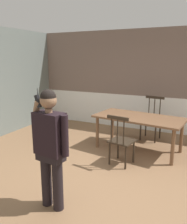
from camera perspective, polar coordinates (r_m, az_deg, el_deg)
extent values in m
plane|color=#846042|center=(3.99, 2.02, -16.41)|extent=(7.21, 7.21, 0.00)
cube|color=#756056|center=(6.42, 13.41, 11.79)|extent=(6.56, 0.12, 1.78)
cube|color=white|center=(6.60, 12.79, -0.15)|extent=(6.56, 0.14, 0.96)
cube|color=white|center=(6.48, 12.95, 3.92)|extent=(6.56, 0.05, 0.06)
cube|color=brown|center=(4.99, 11.25, -1.37)|extent=(1.96, 1.14, 0.04)
cylinder|color=brown|center=(5.15, 0.96, -5.03)|extent=(0.07, 0.07, 0.71)
cylinder|color=brown|center=(4.55, 19.13, -8.32)|extent=(0.07, 0.07, 0.71)
cylinder|color=brown|center=(5.74, 4.71, -3.15)|extent=(0.07, 0.07, 0.71)
cylinder|color=brown|center=(5.21, 21.05, -5.75)|extent=(0.07, 0.07, 0.71)
cube|color=#2D2319|center=(4.37, 7.11, -7.16)|extent=(0.48, 0.48, 0.03)
cube|color=#2D2319|center=(4.06, 6.06, -1.47)|extent=(0.42, 0.11, 0.06)
cylinder|color=#2D2319|center=(4.18, 4.47, -4.17)|extent=(0.02, 0.02, 0.50)
cylinder|color=#2D2319|center=(4.12, 5.98, -4.46)|extent=(0.02, 0.02, 0.50)
cylinder|color=#2D2319|center=(4.07, 7.55, -4.75)|extent=(0.02, 0.02, 0.50)
cylinder|color=#2D2319|center=(4.67, 6.14, -8.88)|extent=(0.04, 0.04, 0.44)
cylinder|color=#2D2319|center=(4.53, 9.93, -9.71)|extent=(0.04, 0.04, 0.44)
cylinder|color=#2D2319|center=(4.40, 4.01, -10.28)|extent=(0.04, 0.04, 0.44)
cylinder|color=#2D2319|center=(4.25, 7.99, -11.23)|extent=(0.04, 0.04, 0.44)
cube|color=#2D2319|center=(5.80, 14.10, -2.26)|extent=(0.52, 0.52, 0.03)
cube|color=#2D2319|center=(5.87, 15.07, 3.51)|extent=(0.47, 0.10, 0.06)
cylinder|color=#2D2319|center=(5.88, 16.21, 0.89)|extent=(0.02, 0.02, 0.58)
cylinder|color=#2D2319|center=(5.92, 14.92, 1.05)|extent=(0.02, 0.02, 0.58)
cylinder|color=#2D2319|center=(5.96, 13.65, 1.20)|extent=(0.02, 0.02, 0.58)
cylinder|color=#2D2319|center=(5.64, 15.14, -5.29)|extent=(0.04, 0.04, 0.45)
cylinder|color=#2D2319|center=(5.75, 11.62, -4.73)|extent=(0.04, 0.04, 0.45)
cylinder|color=#2D2319|center=(5.98, 16.23, -4.30)|extent=(0.04, 0.04, 0.45)
cylinder|color=#2D2319|center=(6.09, 12.88, -3.79)|extent=(0.04, 0.04, 0.45)
cylinder|color=black|center=(3.17, -8.91, -17.00)|extent=(0.14, 0.14, 0.77)
cylinder|color=black|center=(3.29, -11.65, -15.92)|extent=(0.14, 0.14, 0.77)
cube|color=black|center=(3.07, -10.59, -10.67)|extent=(0.38, 0.24, 0.12)
cube|color=black|center=(2.96, -10.84, -5.29)|extent=(0.42, 0.26, 0.55)
cylinder|color=black|center=(2.80, -7.15, -5.93)|extent=(0.09, 0.09, 0.52)
cylinder|color=#936B4C|center=(2.99, -13.88, 1.30)|extent=(0.17, 0.14, 0.19)
cylinder|color=#936B4C|center=(2.88, -11.09, 0.35)|extent=(0.09, 0.09, 0.05)
sphere|color=#936B4C|center=(2.85, -11.21, 2.88)|extent=(0.21, 0.21, 0.21)
sphere|color=black|center=(2.85, -11.24, 3.61)|extent=(0.20, 0.20, 0.20)
cube|color=black|center=(2.94, -13.65, 2.64)|extent=(0.10, 0.05, 0.17)
cylinder|color=black|center=(2.92, -13.78, 4.95)|extent=(0.01, 0.01, 0.08)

